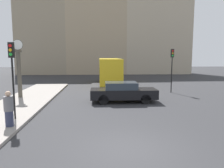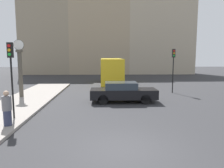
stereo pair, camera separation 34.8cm
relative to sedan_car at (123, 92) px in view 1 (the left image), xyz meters
The scene contains 9 objects.
ground_plane 8.24m from the sedan_car, 94.54° to the right, with size 120.00×120.00×0.00m, color #2D2D30.
sidewalk_corner 7.17m from the sedan_car, behind, with size 3.59×19.79×0.15m, color gray.
building_row 26.87m from the sedan_car, 92.68° to the left, with size 31.68×5.00×16.66m.
sedan_car is the anchor object (origin of this frame).
bus_distant 9.89m from the sedan_car, 93.05° to the left, with size 2.35×8.96×3.04m.
traffic_light_near 7.82m from the sedan_car, 143.53° to the right, with size 0.26×0.24×3.87m.
traffic_light_far 6.57m from the sedan_car, 38.47° to the left, with size 0.26×0.24×3.97m.
street_clock 8.19m from the sedan_car, 168.82° to the left, with size 0.80×0.41×4.44m.
pedestrian_grey_jacket 8.14m from the sedan_car, 135.87° to the right, with size 0.42×0.42×1.63m.
Camera 1 is at (-1.06, -7.43, 3.36)m, focal length 35.00 mm.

